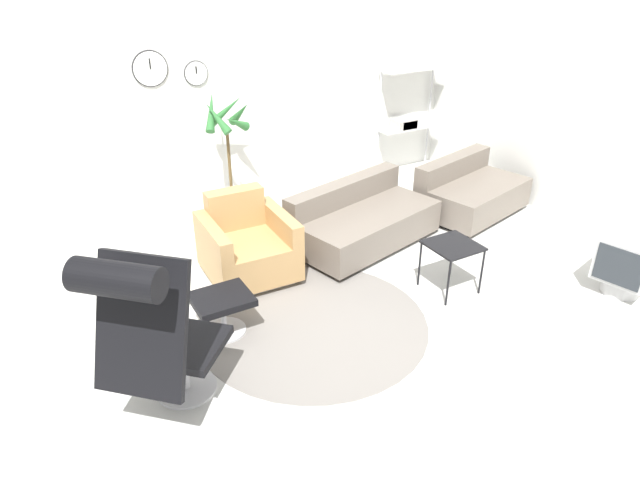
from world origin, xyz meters
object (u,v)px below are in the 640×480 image
Objects in this scene: side_table at (453,249)px; lounge_chair at (150,323)px; armchair_red at (247,248)px; couch_low at (362,222)px; couch_second at (470,193)px; shelf_unit at (409,99)px; crt_television at (627,263)px; ottoman at (222,305)px; potted_plant at (229,158)px.

lounge_chair is at bearing -173.23° from side_table.
armchair_red is 0.48× the size of couch_low.
shelf_unit is (0.20, 1.53, 0.77)m from couch_second.
lounge_chair is at bearing 51.73° from armchair_red.
side_table is 1.59m from crt_television.
couch_second is 1.83m from side_table.
crt_television reaches higher than ottoman.
armchair_red is 0.44× the size of shelf_unit.
armchair_red is at bearing 54.10° from ottoman.
side_table is at bearing 43.68° from crt_television.
shelf_unit is (1.56, 2.74, 0.59)m from side_table.
ottoman is 0.33× the size of couch_second.
couch_low and couch_second have the same top height.
armchair_red is 2.89m from couch_second.
couch_second is (3.44, 0.79, -0.02)m from ottoman.
lounge_chair is 0.96× the size of couch_second.
side_table is 0.25× the size of shelf_unit.
lounge_chair is 0.73× the size of shelf_unit.
couch_low is at bearing -177.43° from armchair_red.
shelf_unit reaches higher than potted_plant.
lounge_chair reaches higher than side_table.
shelf_unit is (0.21, 3.58, 0.71)m from crt_television.
shelf_unit reaches higher than crt_television.
shelf_unit is (4.35, 3.08, 0.21)m from lounge_chair.
couch_low is at bearing -53.77° from potted_plant.
crt_television is at bearing -31.92° from side_table.
lounge_chair is 2.89× the size of side_table.
side_table reaches higher than ottoman.
ottoman is at bearing 55.39° from crt_television.
crt_television is (-0.01, -2.05, 0.07)m from couch_second.
couch_second is at bearing -27.09° from potted_plant.
ottoman is at bearing 55.88° from armchair_red.
couch_second is (2.89, 0.04, -0.05)m from armchair_red.
armchair_red reaches higher than couch_low.
ottoman is at bearing -1.06° from couch_second.
lounge_chair is 1.64× the size of armchair_red.
crt_television is at bearing -20.22° from ottoman.
couch_low reaches higher than ottoman.
lounge_chair reaches higher than ottoman.
potted_plant is at bearing 103.66° from lounge_chair.
shelf_unit is at bearing -17.78° from crt_television.
armchair_red reaches higher than couch_second.
couch_second is (4.16, 1.55, -0.57)m from lounge_chair.
potted_plant is at bearing -67.86° from couch_low.
couch_low is (2.60, 1.52, -0.57)m from lounge_chair.
ottoman is 1.00× the size of side_table.
side_table is at bearing 85.10° from couch_low.
armchair_red is at bearing -105.84° from potted_plant.
ottoman is 0.93m from armchair_red.
side_table is 3.21m from shelf_unit.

